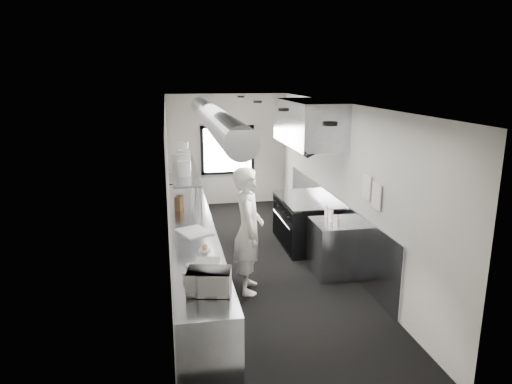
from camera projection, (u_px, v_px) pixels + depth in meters
name	position (u px, v px, depth m)	size (l,w,h in m)	color
floor	(257.00, 262.00, 8.38)	(3.00, 8.00, 0.01)	black
ceiling	(257.00, 103.00, 7.69)	(3.00, 8.00, 0.01)	beige
wall_back	(227.00, 150.00, 11.84)	(3.00, 0.02, 2.80)	#BAB8B0
wall_front	(340.00, 288.00, 4.22)	(3.00, 0.02, 2.80)	#BAB8B0
wall_left	(169.00, 190.00, 7.76)	(0.02, 8.00, 2.80)	#BAB8B0
wall_right	(340.00, 182.00, 8.30)	(0.02, 8.00, 2.80)	#BAB8B0
wall_cladding	(331.00, 223.00, 8.79)	(0.03, 5.50, 1.10)	#979DA5
hvac_duct	(213.00, 117.00, 8.00)	(0.40, 0.40, 6.40)	#9B9FA3
service_window	(228.00, 150.00, 11.81)	(1.36, 0.05, 1.25)	white
exhaust_hood	(308.00, 123.00, 8.65)	(0.81, 2.20, 0.88)	#979DA5
prep_counter	(193.00, 253.00, 7.58)	(0.70, 6.00, 0.90)	#979DA5
pass_shelf	(185.00, 170.00, 8.74)	(0.45, 3.00, 0.68)	#979DA5
range	(302.00, 222.00, 9.11)	(0.88, 1.60, 0.94)	black
bottle_station	(332.00, 248.00, 7.81)	(0.65, 0.80, 0.90)	#979DA5
far_work_table	(184.00, 196.00, 11.11)	(0.70, 1.20, 0.90)	#979DA5
notice_sheet_a	(367.00, 187.00, 7.10)	(0.02, 0.28, 0.38)	silver
notice_sheet_b	(376.00, 196.00, 6.78)	(0.02, 0.28, 0.38)	silver
line_cook	(248.00, 230.00, 7.07)	(0.71, 0.47, 1.95)	white
microwave	(209.00, 281.00, 5.19)	(0.45, 0.34, 0.27)	silver
deli_tub_a	(188.00, 276.00, 5.55)	(0.13, 0.13, 0.09)	#A4B0A2
deli_tub_b	(192.00, 269.00, 5.73)	(0.15, 0.15, 0.11)	#A4B0A2
newspaper	(207.00, 263.00, 6.04)	(0.31, 0.39, 0.01)	beige
small_plate	(205.00, 250.00, 6.46)	(0.17, 0.17, 0.01)	silver
pastry	(205.00, 247.00, 6.45)	(0.09, 0.09, 0.09)	tan
cutting_board	(194.00, 232.00, 7.21)	(0.41, 0.54, 0.02)	silver
knife_block	(179.00, 203.00, 8.38)	(0.10, 0.23, 0.25)	#543C1D
plate_stack_a	(184.00, 168.00, 8.01)	(0.22, 0.22, 0.26)	silver
plate_stack_b	(184.00, 163.00, 8.36)	(0.24, 0.24, 0.31)	silver
plate_stack_c	(185.00, 158.00, 8.81)	(0.22, 0.22, 0.31)	silver
plate_stack_d	(182.00, 151.00, 9.47)	(0.24, 0.24, 0.37)	silver
squeeze_bottle_a	(338.00, 223.00, 7.34)	(0.06, 0.06, 0.19)	silver
squeeze_bottle_b	(335.00, 220.00, 7.53)	(0.05, 0.05, 0.16)	silver
squeeze_bottle_c	(331.00, 216.00, 7.70)	(0.07, 0.07, 0.20)	silver
squeeze_bottle_d	(330.00, 215.00, 7.81)	(0.06, 0.06, 0.17)	silver
squeeze_bottle_e	(327.00, 212.00, 7.94)	(0.06, 0.06, 0.19)	silver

